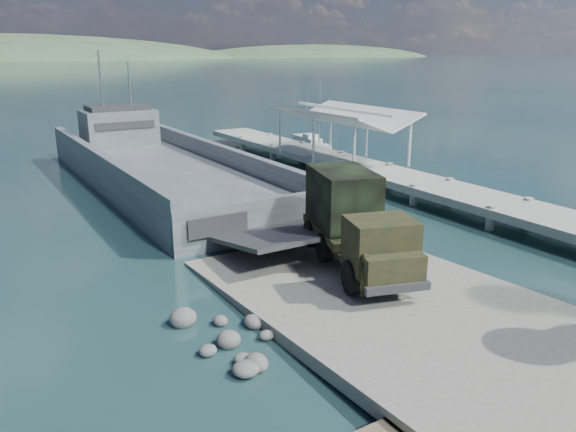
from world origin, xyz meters
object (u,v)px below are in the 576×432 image
object	(u,v)px
landing_craft	(160,175)
sailboat_near	(319,152)
pier	(350,157)
sailboat_far	(307,139)
military_truck	(354,221)
soldier	(365,284)

from	to	relation	value
landing_craft	sailboat_near	distance (m)	17.05
pier	sailboat_far	distance (m)	17.22
sailboat_near	sailboat_far	distance (m)	8.32
pier	military_truck	size ratio (longest dim) A/B	5.01
military_truck	landing_craft	bearing A→B (deg)	112.07
landing_craft	military_truck	world-z (taller)	landing_craft
pier	sailboat_near	distance (m)	8.96
military_truck	sailboat_near	bearing A→B (deg)	75.59
landing_craft	soldier	xyz separation A→B (m)	(-0.52, -24.00, 0.45)
pier	landing_craft	distance (m)	14.48
military_truck	sailboat_near	world-z (taller)	sailboat_near
sailboat_near	sailboat_far	xyz separation A→B (m)	(3.63, 7.49, -0.07)
sailboat_near	landing_craft	bearing A→B (deg)	-145.90
landing_craft	pier	bearing A→B (deg)	-18.69
soldier	pier	bearing A→B (deg)	51.09
military_truck	sailboat_far	world-z (taller)	sailboat_far
pier	soldier	bearing A→B (deg)	-126.32
pier	sailboat_far	bearing A→B (deg)	67.49
military_truck	sailboat_far	bearing A→B (deg)	76.92
military_truck	sailboat_far	distance (m)	36.74
soldier	sailboat_far	bearing A→B (deg)	56.85
sailboat_far	military_truck	bearing A→B (deg)	-113.54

